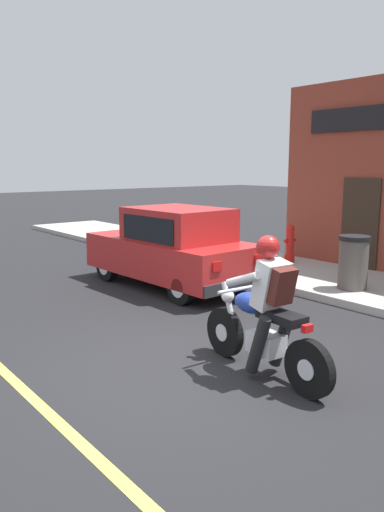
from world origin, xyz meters
TOP-DOWN VIEW (x-y plane):
  - ground_plane at (0.00, 0.00)m, footprint 80.00×80.00m
  - sidewalk_curb at (4.85, 3.00)m, footprint 2.60×22.00m
  - motorcycle_with_rider at (0.50, -0.69)m, footprint 0.59×2.02m
  - car_hatchback at (2.24, 3.39)m, footprint 1.78×3.84m
  - trash_bin at (4.34, 0.70)m, footprint 0.56×0.56m
  - fire_hydrant at (5.47, 3.14)m, footprint 0.36×0.24m

SIDE VIEW (x-z plane):
  - ground_plane at x=0.00m, z-range 0.00..0.00m
  - sidewalk_curb at x=4.85m, z-range 0.00..0.14m
  - fire_hydrant at x=5.47m, z-range 0.13..1.01m
  - trash_bin at x=4.34m, z-range 0.15..1.13m
  - motorcycle_with_rider at x=0.50m, z-range -0.13..1.49m
  - car_hatchback at x=2.24m, z-range -0.02..1.55m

